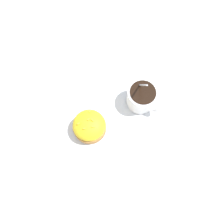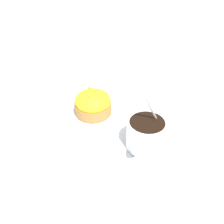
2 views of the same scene
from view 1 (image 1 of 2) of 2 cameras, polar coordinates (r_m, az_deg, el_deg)
ground_plane at (r=0.59m, az=1.00°, el=-0.70°), size 3.00×3.00×0.00m
paper_napkin at (r=0.59m, az=1.01°, el=-0.65°), size 0.32×0.33×0.00m
coffee_cup at (r=0.58m, az=7.59°, el=4.33°), size 0.08×0.10×0.12m
frosted_pastry at (r=0.56m, az=-5.96°, el=-3.60°), size 0.09×0.09×0.06m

